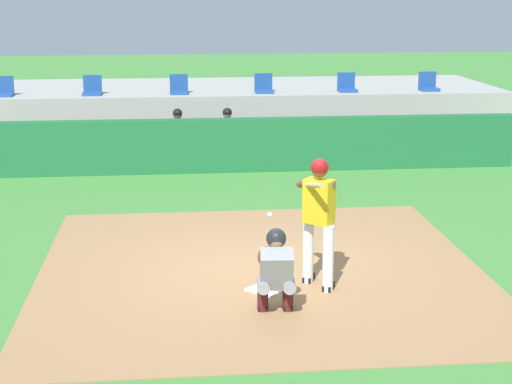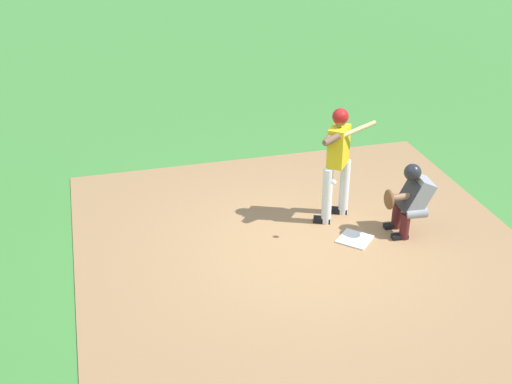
% 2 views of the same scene
% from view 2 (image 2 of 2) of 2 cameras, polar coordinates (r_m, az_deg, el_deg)
% --- Properties ---
extents(ground_plane, '(80.00, 80.00, 0.00)m').
position_cam_2_polar(ground_plane, '(9.69, 4.02, -4.78)').
color(ground_plane, '#428438').
extents(dirt_infield, '(6.40, 6.40, 0.01)m').
position_cam_2_polar(dirt_infield, '(9.68, 4.02, -4.75)').
color(dirt_infield, '#9E754C').
rests_on(dirt_infield, ground).
extents(home_plate, '(0.62, 0.62, 0.02)m').
position_cam_2_polar(home_plate, '(9.93, 8.41, -3.99)').
color(home_plate, white).
rests_on(home_plate, dirt_infield).
extents(batter_at_plate, '(0.51, 0.91, 1.80)m').
position_cam_2_polar(batter_at_plate, '(10.01, 6.97, 2.91)').
color(batter_at_plate, silver).
rests_on(batter_at_plate, ground).
extents(catcher_crouched, '(0.50, 1.54, 1.13)m').
position_cam_2_polar(catcher_crouched, '(9.98, 12.93, -0.41)').
color(catcher_crouched, gray).
rests_on(catcher_crouched, ground).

